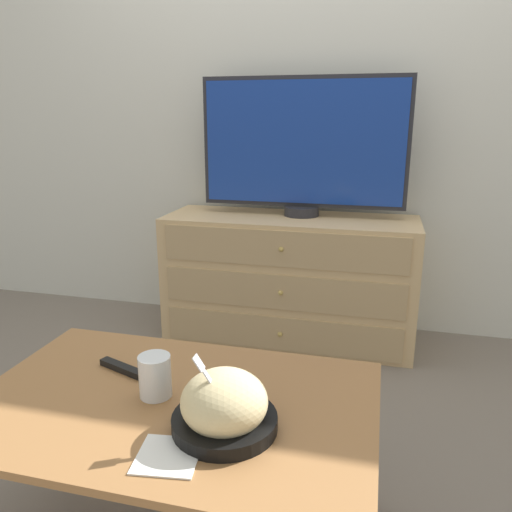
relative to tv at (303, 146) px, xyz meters
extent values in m
plane|color=#70665B|center=(0.02, 0.18, -0.99)|extent=(12.00, 12.00, 0.00)
cube|color=silver|center=(0.02, 0.21, 0.31)|extent=(12.00, 0.05, 2.60)
cube|color=tan|center=(-0.05, -0.06, -0.67)|extent=(1.25, 0.43, 0.64)
cube|color=tan|center=(-0.05, -0.28, -0.88)|extent=(1.15, 0.01, 0.17)
sphere|color=tan|center=(-0.05, -0.29, -0.88)|extent=(0.02, 0.02, 0.02)
cube|color=tan|center=(-0.05, -0.28, -0.67)|extent=(1.15, 0.01, 0.17)
sphere|color=tan|center=(-0.05, -0.29, -0.67)|extent=(0.02, 0.02, 0.02)
cube|color=tan|center=(-0.05, -0.28, -0.45)|extent=(1.15, 0.01, 0.17)
sphere|color=tan|center=(-0.05, -0.29, -0.45)|extent=(0.02, 0.02, 0.02)
cylinder|color=#232328|center=(0.00, 0.00, -0.32)|extent=(0.17, 0.17, 0.05)
cube|color=#232328|center=(0.00, 0.00, 0.01)|extent=(1.01, 0.04, 0.62)
cube|color=navy|center=(0.00, -0.02, 0.01)|extent=(0.97, 0.01, 0.58)
cube|color=#9E6B3D|center=(-0.09, -1.46, -0.55)|extent=(1.00, 0.65, 0.02)
cylinder|color=brown|center=(-0.55, -1.17, -0.77)|extent=(0.04, 0.04, 0.43)
cylinder|color=brown|center=(0.38, -1.17, -0.77)|extent=(0.04, 0.04, 0.43)
cylinder|color=black|center=(0.08, -1.54, -0.52)|extent=(0.24, 0.24, 0.03)
ellipsoid|color=beige|center=(0.08, -1.54, -0.47)|extent=(0.20, 0.20, 0.14)
cube|color=silver|center=(0.08, -1.57, -0.44)|extent=(0.10, 0.01, 0.15)
cube|color=silver|center=(0.03, -1.57, -0.37)|extent=(0.02, 0.02, 0.03)
cylinder|color=beige|center=(-0.13, -1.45, -0.51)|extent=(0.07, 0.07, 0.07)
cylinder|color=white|center=(-0.13, -1.45, -0.49)|extent=(0.08, 0.08, 0.11)
cube|color=white|center=(-0.01, -1.66, -0.54)|extent=(0.14, 0.14, 0.00)
cube|color=black|center=(-0.28, -1.35, -0.53)|extent=(0.16, 0.08, 0.02)
camera|label=1|loc=(0.39, -2.47, 0.14)|focal=35.00mm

